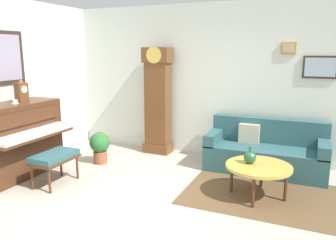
{
  "coord_description": "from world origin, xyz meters",
  "views": [
    {
      "loc": [
        1.96,
        -3.57,
        1.96
      ],
      "look_at": [
        -0.06,
        1.08,
        0.9
      ],
      "focal_mm": 35.58,
      "sensor_mm": 36.0,
      "label": 1
    }
  ],
  "objects_px": {
    "piano": "(16,140)",
    "grandfather_clock": "(158,104)",
    "mantel_clock": "(21,91)",
    "piano_bench": "(55,158)",
    "teacup": "(15,102)",
    "coffee_table": "(259,167)",
    "couch": "(265,152)",
    "potted_plant": "(100,145)",
    "green_jug": "(250,157)"
  },
  "relations": [
    {
      "from": "piano",
      "to": "grandfather_clock",
      "type": "relative_size",
      "value": 0.71
    },
    {
      "from": "grandfather_clock",
      "to": "mantel_clock",
      "type": "bearing_deg",
      "value": -129.14
    },
    {
      "from": "piano_bench",
      "to": "teacup",
      "type": "xyz_separation_m",
      "value": [
        -0.73,
        0.04,
        0.78
      ]
    },
    {
      "from": "piano",
      "to": "mantel_clock",
      "type": "height_order",
      "value": "mantel_clock"
    },
    {
      "from": "grandfather_clock",
      "to": "coffee_table",
      "type": "height_order",
      "value": "grandfather_clock"
    },
    {
      "from": "piano_bench",
      "to": "couch",
      "type": "distance_m",
      "value": 3.35
    },
    {
      "from": "teacup",
      "to": "piano",
      "type": "bearing_deg",
      "value": 179.87
    },
    {
      "from": "piano_bench",
      "to": "potted_plant",
      "type": "distance_m",
      "value": 1.06
    },
    {
      "from": "piano",
      "to": "potted_plant",
      "type": "xyz_separation_m",
      "value": [
        0.84,
        1.02,
        -0.27
      ]
    },
    {
      "from": "teacup",
      "to": "green_jug",
      "type": "relative_size",
      "value": 0.48
    },
    {
      "from": "green_jug",
      "to": "mantel_clock",
      "type": "bearing_deg",
      "value": -170.93
    },
    {
      "from": "piano",
      "to": "mantel_clock",
      "type": "distance_m",
      "value": 0.77
    },
    {
      "from": "piano",
      "to": "teacup",
      "type": "xyz_separation_m",
      "value": [
        0.05,
        -0.0,
        0.6
      ]
    },
    {
      "from": "coffee_table",
      "to": "teacup",
      "type": "bearing_deg",
      "value": -168.71
    },
    {
      "from": "mantel_clock",
      "to": "green_jug",
      "type": "distance_m",
      "value": 3.62
    },
    {
      "from": "mantel_clock",
      "to": "couch",
      "type": "bearing_deg",
      "value": 24.7
    },
    {
      "from": "grandfather_clock",
      "to": "green_jug",
      "type": "distance_m",
      "value": 2.41
    },
    {
      "from": "couch",
      "to": "potted_plant",
      "type": "height_order",
      "value": "couch"
    },
    {
      "from": "teacup",
      "to": "potted_plant",
      "type": "relative_size",
      "value": 0.21
    },
    {
      "from": "green_jug",
      "to": "grandfather_clock",
      "type": "bearing_deg",
      "value": 147.21
    },
    {
      "from": "coffee_table",
      "to": "potted_plant",
      "type": "distance_m",
      "value": 2.8
    },
    {
      "from": "coffee_table",
      "to": "mantel_clock",
      "type": "bearing_deg",
      "value": -171.65
    },
    {
      "from": "mantel_clock",
      "to": "potted_plant",
      "type": "xyz_separation_m",
      "value": [
        0.84,
        0.84,
        -1.01
      ]
    },
    {
      "from": "piano_bench",
      "to": "grandfather_clock",
      "type": "height_order",
      "value": "grandfather_clock"
    },
    {
      "from": "grandfather_clock",
      "to": "coffee_table",
      "type": "relative_size",
      "value": 2.31
    },
    {
      "from": "piano",
      "to": "couch",
      "type": "bearing_deg",
      "value": 27.05
    },
    {
      "from": "piano_bench",
      "to": "mantel_clock",
      "type": "bearing_deg",
      "value": 164.22
    },
    {
      "from": "piano_bench",
      "to": "grandfather_clock",
      "type": "xyz_separation_m",
      "value": [
        0.72,
        2.06,
        0.56
      ]
    },
    {
      "from": "couch",
      "to": "green_jug",
      "type": "distance_m",
      "value": 1.11
    },
    {
      "from": "piano_bench",
      "to": "mantel_clock",
      "type": "relative_size",
      "value": 1.84
    },
    {
      "from": "grandfather_clock",
      "to": "piano",
      "type": "bearing_deg",
      "value": -126.56
    },
    {
      "from": "grandfather_clock",
      "to": "coffee_table",
      "type": "bearing_deg",
      "value": -31.75
    },
    {
      "from": "teacup",
      "to": "potted_plant",
      "type": "bearing_deg",
      "value": 52.16
    },
    {
      "from": "couch",
      "to": "potted_plant",
      "type": "relative_size",
      "value": 3.39
    },
    {
      "from": "piano_bench",
      "to": "teacup",
      "type": "distance_m",
      "value": 1.07
    },
    {
      "from": "piano_bench",
      "to": "grandfather_clock",
      "type": "distance_m",
      "value": 2.25
    },
    {
      "from": "piano_bench",
      "to": "green_jug",
      "type": "relative_size",
      "value": 2.92
    },
    {
      "from": "coffee_table",
      "to": "couch",
      "type": "bearing_deg",
      "value": 92.63
    },
    {
      "from": "grandfather_clock",
      "to": "green_jug",
      "type": "xyz_separation_m",
      "value": [
        1.99,
        -1.28,
        -0.43
      ]
    },
    {
      "from": "mantel_clock",
      "to": "teacup",
      "type": "height_order",
      "value": "mantel_clock"
    },
    {
      "from": "grandfather_clock",
      "to": "green_jug",
      "type": "relative_size",
      "value": 8.46
    },
    {
      "from": "coffee_table",
      "to": "mantel_clock",
      "type": "xyz_separation_m",
      "value": [
        -3.62,
        -0.53,
        0.92
      ]
    },
    {
      "from": "piano_bench",
      "to": "couch",
      "type": "relative_size",
      "value": 0.37
    },
    {
      "from": "piano",
      "to": "couch",
      "type": "xyz_separation_m",
      "value": [
        3.57,
        1.82,
        -0.28
      ]
    },
    {
      "from": "potted_plant",
      "to": "mantel_clock",
      "type": "bearing_deg",
      "value": -135.0
    },
    {
      "from": "piano_bench",
      "to": "mantel_clock",
      "type": "distance_m",
      "value": 1.23
    },
    {
      "from": "potted_plant",
      "to": "piano",
      "type": "bearing_deg",
      "value": -129.46
    },
    {
      "from": "coffee_table",
      "to": "green_jug",
      "type": "relative_size",
      "value": 3.67
    },
    {
      "from": "green_jug",
      "to": "coffee_table",
      "type": "bearing_deg",
      "value": -12.13
    },
    {
      "from": "couch",
      "to": "mantel_clock",
      "type": "height_order",
      "value": "mantel_clock"
    }
  ]
}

